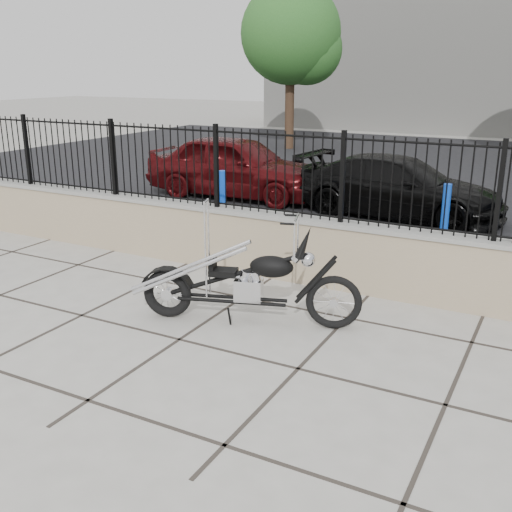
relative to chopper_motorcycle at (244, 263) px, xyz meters
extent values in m
plane|color=#99968E|center=(-0.42, -0.79, -0.77)|extent=(90.00, 90.00, 0.00)
plane|color=black|center=(-0.42, 11.71, -0.77)|extent=(30.00, 30.00, 0.00)
cube|color=gray|center=(-0.42, 1.71, -0.29)|extent=(14.00, 0.36, 0.96)
cube|color=black|center=(-0.42, 1.71, 0.79)|extent=(14.00, 0.08, 1.20)
cube|color=beige|center=(-0.42, 25.71, 3.23)|extent=(22.00, 6.00, 8.00)
imported|color=#44090B|center=(-3.79, 6.45, -0.03)|extent=(4.42, 1.87, 1.49)
imported|color=black|center=(0.18, 6.30, -0.15)|extent=(4.46, 2.17, 1.25)
cylinder|color=#0D31C3|center=(-2.54, 3.73, -0.21)|extent=(0.15, 0.15, 1.13)
cylinder|color=#0E23D4|center=(1.50, 4.36, -0.21)|extent=(0.15, 0.15, 1.13)
cylinder|color=#382619|center=(-6.50, 15.27, 0.95)|extent=(0.34, 0.34, 3.45)
sphere|color=#256329|center=(-6.50, 15.27, 3.59)|extent=(3.68, 3.68, 3.68)
camera|label=1|loc=(3.31, -5.94, 2.23)|focal=42.00mm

